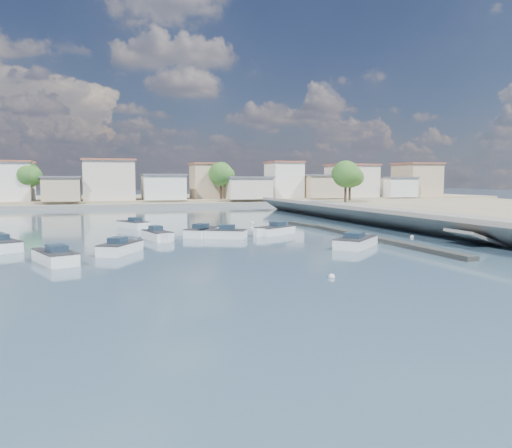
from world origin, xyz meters
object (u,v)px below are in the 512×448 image
Objects in this scene: motorboat_h at (357,242)px; motorboat_e at (122,248)px; motorboat_a at (54,257)px; motorboat_b at (204,232)px; motorboat_d at (273,231)px; motorboat_f at (132,225)px; motorboat_g at (158,236)px; motorboat_c at (220,234)px.

motorboat_e is at bearing 173.05° from motorboat_h.
motorboat_a is 1.06× the size of motorboat_b.
motorboat_f is (-13.21, 11.32, 0.00)m from motorboat_d.
motorboat_e is at bearing -115.76° from motorboat_g.
motorboat_f is (2.02, 19.69, -0.00)m from motorboat_e.
motorboat_e is (-8.34, -9.55, 0.00)m from motorboat_b.
motorboat_g is (-5.84, 0.18, 0.00)m from motorboat_c.
motorboat_c and motorboat_g have the same top height.
motorboat_b and motorboat_h have the same top height.
motorboat_d is 0.89× the size of motorboat_h.
motorboat_a is 23.82m from motorboat_f.
motorboat_e is 18.97m from motorboat_h.
motorboat_a is at bearing -135.41° from motorboat_b.
motorboat_a and motorboat_c have the same top height.
motorboat_f is (6.60, 22.89, -0.00)m from motorboat_a.
motorboat_c is (1.09, -2.30, 0.00)m from motorboat_b.
motorboat_b is 1.07× the size of motorboat_f.
motorboat_g is at bearing -82.72° from motorboat_f.
motorboat_e is 8.25m from motorboat_g.
motorboat_h is at bearing 2.19° from motorboat_a.
motorboat_b and motorboat_f have the same top height.
motorboat_a is 17.48m from motorboat_c.
motorboat_c is at bearing 36.68° from motorboat_a.
motorboat_h is at bearing -45.41° from motorboat_c.
motorboat_d is at bearing -40.58° from motorboat_f.
motorboat_d is 1.01× the size of motorboat_g.
motorboat_d is 11.68m from motorboat_g.
motorboat_h is (3.61, -10.67, 0.00)m from motorboat_d.
motorboat_c is 1.04× the size of motorboat_f.
motorboat_c is 5.85m from motorboat_g.
motorboat_c is at bearing -1.77° from motorboat_g.
motorboat_c is 1.00× the size of motorboat_g.
motorboat_h is (16.82, -21.99, 0.00)m from motorboat_f.
motorboat_c and motorboat_e have the same top height.
motorboat_d is 11.27m from motorboat_h.
motorboat_h is at bearing -32.52° from motorboat_g.
motorboat_g is at bearing 52.42° from motorboat_a.
motorboat_a and motorboat_b have the same top height.
motorboat_d is 17.40m from motorboat_f.
motorboat_d is (5.80, 1.13, -0.00)m from motorboat_c.
motorboat_f is at bearing 139.42° from motorboat_d.
motorboat_b is at bearing -58.07° from motorboat_f.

